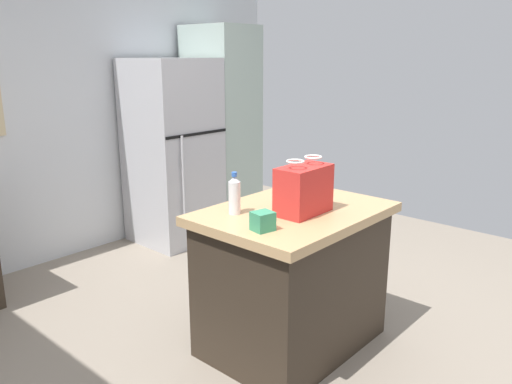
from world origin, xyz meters
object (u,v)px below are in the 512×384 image
kitchen_island (293,278)px  bottle (234,195)px  refrigerator (173,152)px  shopping_bag (304,189)px  tall_cabinet (222,128)px  small_box (263,221)px

kitchen_island → bottle: bottle is taller
refrigerator → shopping_bag: refrigerator is taller
tall_cabinet → shopping_bag: 2.56m
shopping_bag → bottle: shopping_bag is taller
kitchen_island → refrigerator: 2.21m
refrigerator → tall_cabinet: size_ratio=0.85×
kitchen_island → tall_cabinet: 2.54m
bottle → refrigerator: bearing=60.1°
bottle → shopping_bag: bearing=-46.7°
kitchen_island → small_box: small_box is taller
shopping_bag → kitchen_island: bearing=72.0°
shopping_bag → small_box: 0.39m
refrigerator → shopping_bag: size_ratio=5.15×
small_box → bottle: bottle is taller
tall_cabinet → bottle: 2.50m
tall_cabinet → kitchen_island: bearing=-124.8°
kitchen_island → small_box: 0.64m
refrigerator → bottle: bearing=-119.9°
shopping_bag → small_box: bearing=-176.6°
kitchen_island → shopping_bag: (-0.03, -0.09, 0.58)m
refrigerator → bottle: refrigerator is taller
bottle → kitchen_island: bearing=-33.8°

